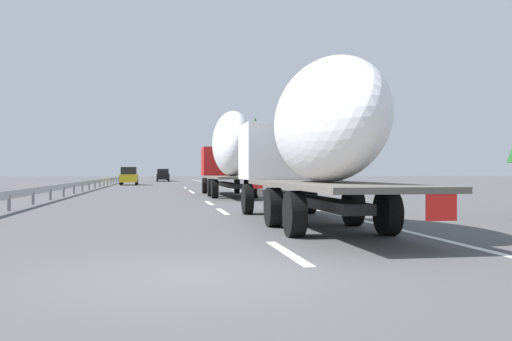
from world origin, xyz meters
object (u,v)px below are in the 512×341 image
truck_lead (230,151)px  car_black_suv (163,175)px  car_yellow_coupe (129,176)px  car_white_van (162,175)px  truck_trailing (313,136)px  road_sign (239,163)px

truck_lead → car_black_suv: (51.44, 3.60, -1.75)m
car_yellow_coupe → car_white_van: car_yellow_coupe is taller
truck_trailing → road_sign: bearing=-4.8°
car_black_suv → road_sign: road_sign is taller
car_yellow_coupe → car_black_suv: (21.25, -3.77, -0.04)m
truck_lead → car_yellow_coupe: size_ratio=2.85×
truck_trailing → car_white_van: size_ratio=2.73×
truck_trailing → car_black_suv: bearing=2.9°
road_sign → truck_lead: bearing=170.3°
car_black_suv → car_white_van: bearing=0.4°
car_black_suv → car_white_van: size_ratio=0.96×
car_white_van → car_yellow_coupe: bearing=173.8°
car_yellow_coupe → road_sign: bearing=-139.0°
road_sign → car_white_van: bearing=8.4°
truck_trailing → car_white_van: truck_trailing is taller
car_white_van → truck_lead: bearing=-176.7°
car_black_suv → car_white_van: car_black_suv is taller
truck_trailing → car_yellow_coupe: truck_trailing is taller
truck_trailing → car_white_van: (82.76, 3.69, -1.52)m
truck_trailing → car_yellow_coupe: size_ratio=2.76×
truck_lead → car_white_van: 64.29m
truck_trailing → car_white_van: 82.86m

